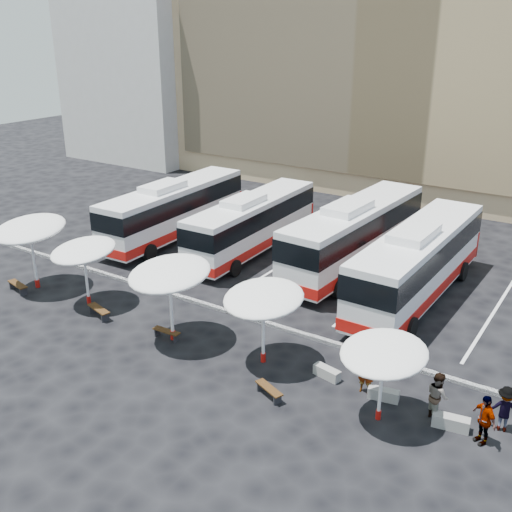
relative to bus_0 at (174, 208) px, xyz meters
The scene contains 25 objects.
ground 11.61m from the bus_0, 42.16° to the right, with size 120.00×120.00×0.00m, color black.
sandstone_building 27.75m from the bus_0, 70.68° to the left, with size 42.00×18.25×29.60m.
apartment_block 29.04m from the bus_0, 133.85° to the left, with size 14.00×14.00×18.00m, color beige.
curb_divider 11.28m from the bus_0, 40.25° to the right, with size 34.00×0.25×0.15m, color black.
bay_lines 8.72m from the bus_0, ahead, with size 24.15×12.00×0.01m.
bus_0 is the anchor object (origin of this frame).
bus_1 5.80m from the bus_0, ahead, with size 2.98×11.81×3.73m.
bus_2 12.25m from the bus_0, ahead, with size 3.49×13.09×4.12m.
bus_3 16.62m from the bus_0, ahead, with size 3.18×12.96×4.10m.
sunshade_0 10.48m from the bus_0, 95.38° to the right, with size 3.78×3.83×3.92m.
sunshade_1 10.62m from the bus_0, 74.30° to the right, with size 4.03×4.06×3.38m.
sunshade_2 13.99m from the bus_0, 50.18° to the right, with size 4.41×4.44×3.80m.
sunshade_3 16.77m from the bus_0, 36.99° to the right, with size 3.90×3.93×3.48m.
sunshade_4 22.01m from the bus_0, 30.34° to the right, with size 3.90×3.93×3.19m.
wood_bench_0 11.49m from the bus_0, 96.75° to the right, with size 1.60×0.72×0.48m.
wood_bench_1 11.98m from the bus_0, 67.88° to the right, with size 1.61×0.81×0.48m.
wood_bench_2 13.95m from the bus_0, 51.37° to the right, with size 1.38×0.42×0.42m.
wood_bench_3 19.32m from the bus_0, 39.06° to the right, with size 1.41×0.86×0.42m.
conc_bench_0 18.95m from the bus_0, 30.90° to the right, with size 1.17×0.39×0.44m, color gray.
conc_bench_1 21.20m from the bus_0, 27.86° to the right, with size 1.17×0.39×0.44m, color gray.
conc_bench_2 23.71m from the bus_0, 25.58° to the right, with size 1.28×0.43×0.48m, color gray.
passenger_0 20.43m from the bus_0, 28.66° to the right, with size 0.62×0.41×1.71m, color black.
passenger_1 22.98m from the bus_0, 25.60° to the right, with size 0.91×0.71×1.87m, color black.
passenger_2 24.74m from the bus_0, 24.88° to the right, with size 1.09×0.45×1.86m, color black.
passenger_3 24.71m from the bus_0, 22.13° to the right, with size 1.11×0.64×1.72m, color black.
Camera 1 is at (16.67, -20.97, 13.43)m, focal length 42.00 mm.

